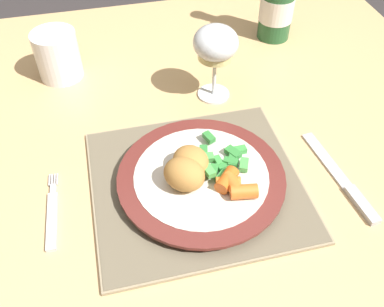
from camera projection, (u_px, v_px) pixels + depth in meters
The scene contains 10 objects.
dining_table at pixel (158, 166), 0.81m from camera, with size 1.21×0.95×0.74m.
placemat at pixel (197, 183), 0.66m from camera, with size 0.32×0.30×0.01m.
dinner_plate at pixel (201, 178), 0.65m from camera, with size 0.25×0.25×0.02m.
breaded_croquettes at pixel (187, 168), 0.62m from camera, with size 0.09×0.10×0.05m.
green_beans_pile at pixel (222, 160), 0.65m from camera, with size 0.08×0.11×0.02m.
glazed_carrots at pixel (233, 185), 0.62m from camera, with size 0.06×0.06×0.02m.
fork at pixel (52, 215), 0.62m from camera, with size 0.02×0.14×0.01m.
table_knife at pixel (345, 183), 0.66m from camera, with size 0.04×0.20×0.01m.
wine_glass at pixel (216, 46), 0.74m from camera, with size 0.08×0.08×0.14m.
drinking_cup at pixel (57, 54), 0.83m from camera, with size 0.08×0.08×0.09m.
Camera 1 is at (-0.06, -0.55, 1.25)m, focal length 40.00 mm.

